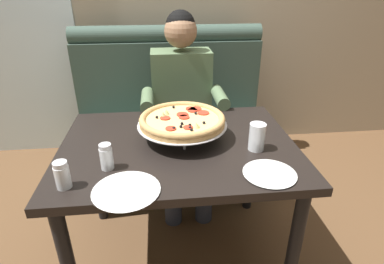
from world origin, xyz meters
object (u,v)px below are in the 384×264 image
pizza (182,120)px  shaker_oregano (107,158)px  drinking_glass (257,138)px  diner_main (183,101)px  booth_bench (171,126)px  dining_table (179,160)px  shaker_parmesan (63,177)px  plate_near_right (126,189)px  plate_near_left (270,172)px

pizza → shaker_oregano: bearing=-144.1°
drinking_glass → diner_main: bearing=111.4°
booth_bench → pizza: bearing=-88.3°
dining_table → diner_main: size_ratio=0.89×
shaker_parmesan → drinking_glass: 0.84m
shaker_parmesan → plate_near_right: (0.24, -0.05, -0.04)m
shaker_oregano → plate_near_right: size_ratio=0.44×
pizza → drinking_glass: size_ratio=3.38×
plate_near_right → drinking_glass: 0.64m
booth_bench → pizza: (0.03, -0.84, 0.42)m
plate_near_right → drinking_glass: (0.58, 0.26, 0.05)m
shaker_parmesan → plate_near_right: 0.25m
diner_main → shaker_parmesan: size_ratio=11.42×
pizza → booth_bench: bearing=91.7°
pizza → shaker_oregano: size_ratio=3.85×
shaker_parmesan → drinking_glass: drinking_glass is taller
shaker_parmesan → plate_near_right: shaker_parmesan is taller
booth_bench → plate_near_left: size_ratio=6.70×
dining_table → drinking_glass: drinking_glass is taller
pizza → shaker_parmesan: size_ratio=3.94×
dining_table → plate_near_right: (-0.22, -0.36, 0.10)m
plate_near_left → drinking_glass: 0.22m
shaker_parmesan → drinking_glass: (0.82, 0.21, 0.01)m
dining_table → pizza: 0.20m
pizza → plate_near_right: 0.49m
booth_bench → drinking_glass: size_ratio=11.30×
booth_bench → diner_main: diner_main is taller
plate_near_left → drinking_glass: drinking_glass is taller
dining_table → plate_near_right: plate_near_right is taller
dining_table → plate_near_left: bearing=-41.1°
booth_bench → shaker_oregano: 1.19m
drinking_glass → pizza: bearing=155.5°
shaker_parmesan → shaker_oregano: bearing=38.2°
plate_near_left → pizza: bearing=132.2°
booth_bench → dining_table: booth_bench is taller
pizza → plate_near_right: pizza is taller
plate_near_right → pizza: bearing=59.2°
booth_bench → shaker_parmesan: (-0.46, -1.20, 0.37)m
shaker_oregano → plate_near_left: (0.66, -0.12, -0.04)m
plate_near_left → plate_near_right: (-0.57, -0.05, 0.00)m
booth_bench → dining_table: bearing=-90.0°
diner_main → plate_near_right: 1.03m
plate_near_left → plate_near_right: bearing=-174.9°
shaker_parmesan → plate_near_left: size_ratio=0.51×
booth_bench → pizza: 0.94m
shaker_parmesan → drinking_glass: size_ratio=0.86×
booth_bench → diner_main: (0.07, -0.27, 0.31)m
shaker_oregano → shaker_parmesan: (-0.15, -0.12, -0.00)m
shaker_oregano → plate_near_right: (0.09, -0.17, -0.04)m
booth_bench → plate_near_right: size_ratio=5.70×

